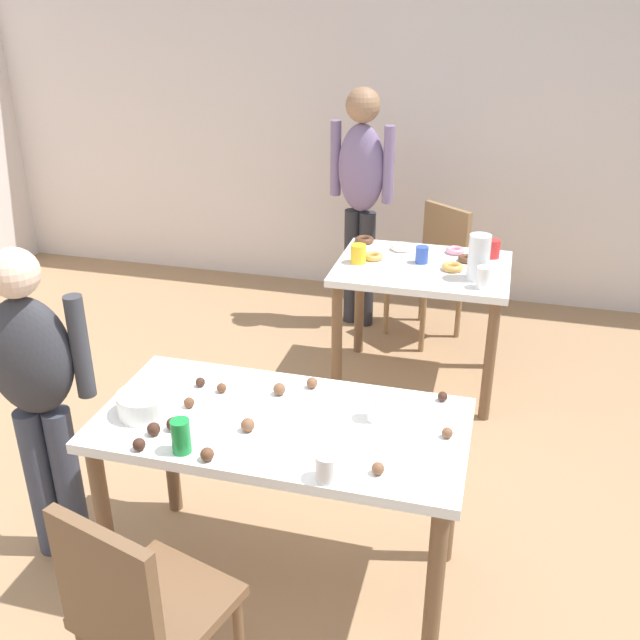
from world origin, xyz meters
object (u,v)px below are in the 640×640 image
dining_table_near (282,444)px  person_girl_near (36,386)px  dining_table_far (422,285)px  person_adult_far (361,188)px  mixing_bowl (145,403)px  soda_can (181,436)px  chair_near_table (139,607)px  chair_far_table (433,264)px  pitcher_far (479,257)px

dining_table_near → person_girl_near: bearing=-174.9°
dining_table_far → person_adult_far: size_ratio=0.60×
person_adult_far → mixing_bowl: person_adult_far is taller
soda_can → person_adult_far: bearing=89.2°
chair_near_table → person_girl_near: person_girl_near is taller
chair_near_table → chair_far_table: size_ratio=1.00×
dining_table_far → soda_can: 2.05m
mixing_bowl → soda_can: (0.23, -0.18, 0.02)m
person_girl_near → person_adult_far: size_ratio=0.84×
person_adult_far → chair_far_table: bearing=-3.3°
chair_far_table → person_girl_near: size_ratio=0.64×
mixing_bowl → pitcher_far: pitcher_far is taller
chair_near_table → person_girl_near: size_ratio=0.64×
chair_near_table → person_adult_far: person_adult_far is taller
chair_near_table → pitcher_far: bearing=70.2°
chair_far_table → soda_can: (-0.54, -2.67, 0.31)m
chair_far_table → soda_can: soda_can is taller
mixing_bowl → soda_can: size_ratio=1.62×
dining_table_near → person_girl_near: size_ratio=0.99×
pitcher_far → chair_far_table: bearing=110.5°
person_girl_near → chair_near_table: bearing=-40.6°
chair_near_table → mixing_bowl: chair_near_table is taller
dining_table_near → chair_far_table: bearing=83.4°
chair_near_table → dining_table_far: bearing=77.9°
chair_near_table → chair_far_table: 3.15m
person_adult_far → mixing_bowl: 2.54m
person_adult_far → mixing_bowl: bearing=-96.1°
person_girl_near → soda_can: bearing=-15.0°
dining_table_near → person_adult_far: 2.46m
dining_table_near → chair_near_table: chair_near_table is taller
dining_table_far → soda_can: soda_can is taller
dining_table_near → dining_table_far: bearing=80.4°
dining_table_far → person_adult_far: (-0.51, 0.73, 0.34)m
dining_table_far → chair_far_table: size_ratio=1.10×
chair_near_table → chair_far_table: same height
dining_table_far → mixing_bowl: (-0.79, -1.78, 0.16)m
chair_near_table → person_adult_far: (-0.00, 3.14, 0.47)m
person_adult_far → soda_can: bearing=-90.8°
person_girl_near → pitcher_far: person_girl_near is taller
chair_near_table → mixing_bowl: size_ratio=4.39×
person_girl_near → pitcher_far: (1.54, 1.65, 0.08)m
person_girl_near → dining_table_near: bearing=5.1°
dining_table_near → pitcher_far: bearing=69.3°
dining_table_near → chair_near_table: bearing=-107.7°
dining_table_near → person_adult_far: bearing=95.3°
mixing_bowl → chair_far_table: bearing=72.7°
pitcher_far → person_girl_near: bearing=-133.0°
dining_table_near → mixing_bowl: mixing_bowl is taller
person_girl_near → mixing_bowl: size_ratio=6.81×
chair_far_table → pitcher_far: bearing=-69.5°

